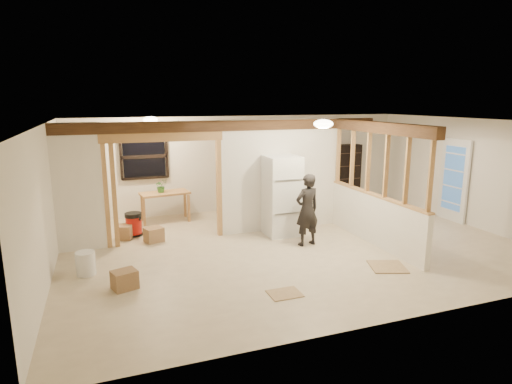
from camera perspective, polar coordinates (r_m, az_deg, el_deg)
name	(u,v)px	position (r m, az deg, el deg)	size (l,w,h in m)	color
floor	(294,246)	(8.84, 5.14, -7.13)	(9.00, 6.50, 0.01)	beige
ceiling	(297,122)	(8.35, 5.47, 9.31)	(9.00, 6.50, 0.01)	white
wall_back	(244,163)	(11.49, -1.60, 3.87)	(9.00, 0.01, 2.50)	silver
wall_front	(403,232)	(5.82, 19.05, -5.08)	(9.00, 0.01, 2.50)	silver
wall_left	(45,204)	(7.78, -26.29, -1.43)	(0.01, 6.50, 2.50)	silver
wall_right	(471,173)	(11.17, 26.72, 2.33)	(0.01, 6.50, 2.50)	silver
partition_left_stub	(78,188)	(8.91, -22.64, 0.49)	(0.90, 0.12, 2.50)	silver
partition_center	(281,175)	(9.66, 3.36, 2.27)	(2.80, 0.12, 2.50)	silver
doorway_frame	(165,190)	(9.00, -12.04, 0.31)	(2.46, 0.14, 2.20)	#B3834B
header_beam_back	(229,126)	(9.13, -3.58, 8.83)	(7.00, 0.18, 0.22)	#4A2E19
header_beam_right	(379,127)	(8.83, 16.12, 8.27)	(0.18, 3.30, 0.22)	#4A2E19
pony_wall	(374,220)	(9.14, 15.43, -3.56)	(0.12, 3.20, 1.00)	silver
stud_partition	(377,164)	(8.90, 15.85, 3.64)	(0.14, 3.20, 1.32)	#B3834B
window_back	(144,157)	(10.84, -14.67, 4.58)	(1.12, 0.10, 1.10)	black
french_door	(454,180)	(11.43, 24.88, 1.42)	(0.12, 0.86, 2.00)	white
ceiling_dome_main	(323,124)	(8.05, 8.97, 8.97)	(0.36, 0.36, 0.16)	#FFEABF
ceiling_dome_util	(150,120)	(9.91, -13.89, 9.34)	(0.32, 0.32, 0.14)	#FFEABF
hanging_bulb	(179,135)	(9.30, -10.23, 7.49)	(0.07, 0.07, 0.07)	#FFD88C
refrigerator	(282,196)	(9.31, 3.46, -0.51)	(0.72, 0.69, 1.74)	white
woman	(307,210)	(8.69, 6.83, -2.37)	(0.54, 0.35, 1.48)	black
work_table	(165,207)	(10.65, -12.00, -1.93)	(1.15, 0.58, 0.73)	#B3834B
potted_plant	(161,186)	(10.53, -12.55, 0.81)	(0.29, 0.25, 0.32)	#32682E
shop_vac	(134,224)	(9.73, -16.00, -4.13)	(0.40, 0.40, 0.52)	#A4120A
bookshelf	(346,173)	(12.65, 11.91, 2.45)	(0.83, 0.28, 1.66)	black
bucket	(86,263)	(7.88, -21.75, -8.83)	(0.32, 0.32, 0.40)	white
box_util_a	(154,235)	(9.23, -13.46, -5.55)	(0.35, 0.30, 0.30)	olive
box_util_b	(124,232)	(9.58, -17.16, -5.13)	(0.32, 0.32, 0.30)	olive
box_front	(125,280)	(7.15, -17.12, -11.11)	(0.37, 0.30, 0.30)	olive
floor_panel_near	(387,267)	(8.05, 17.12, -9.49)	(0.60, 0.60, 0.02)	tan
floor_panel_far	(285,294)	(6.74, 3.85, -13.35)	(0.49, 0.39, 0.02)	tan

